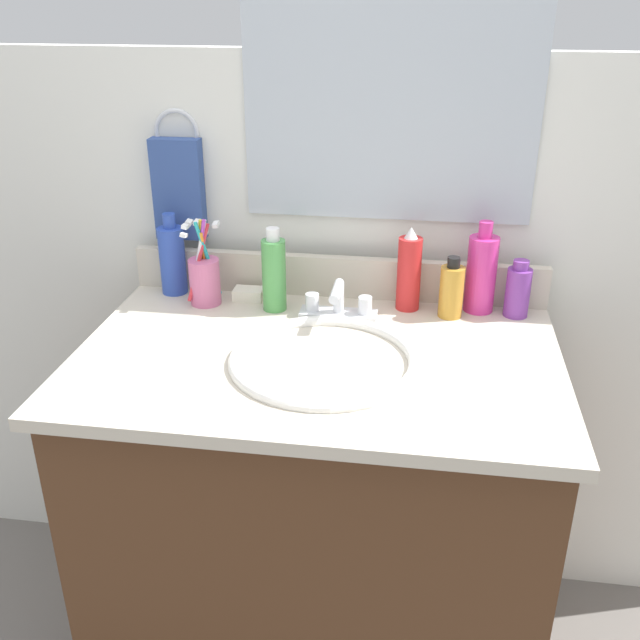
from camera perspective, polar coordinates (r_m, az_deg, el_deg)
vanity_cabinet at (r=1.58m, az=-0.21°, el=-15.87°), size 0.87×0.54×0.76m
countertop at (r=1.35m, az=-0.24°, el=-3.14°), size 0.91×0.59×0.02m
backsplash at (r=1.58m, az=1.32°, el=3.48°), size 0.91×0.02×0.09m
back_wall at (r=1.71m, az=1.52°, el=-1.50°), size 2.01×0.04×1.30m
mirror_panel at (r=1.51m, az=5.64°, el=18.25°), size 0.60×0.01×0.56m
towel_ring at (r=1.62m, az=-11.30°, el=14.40°), size 0.10×0.01×0.10m
hand_towel at (r=1.63m, az=-11.15°, el=10.12°), size 0.11×0.04×0.22m
sink_basin at (r=1.33m, az=0.37°, el=-4.49°), size 0.35×0.35×0.11m
faucet at (r=1.48m, az=1.45°, el=1.15°), size 0.16×0.10×0.08m
bottle_oil_amber at (r=1.50m, az=10.37°, el=2.32°), size 0.05×0.05×0.13m
bottle_toner_green at (r=1.50m, az=-3.67°, el=3.71°), size 0.05×0.05×0.18m
bottle_cream_purple at (r=1.53m, az=15.41°, el=2.26°), size 0.05×0.05×0.12m
bottle_soap_pink at (r=1.53m, az=12.67°, el=3.68°), size 0.06×0.06×0.19m
bottle_shampoo_blue at (r=1.62m, az=-11.62°, el=4.78°), size 0.06×0.06×0.18m
bottle_spray_red at (r=1.51m, az=7.07°, el=3.80°), size 0.05×0.05×0.18m
cup_pink at (r=1.56m, az=-9.16°, el=3.33°), size 0.07×0.08×0.19m
soap_bar at (r=1.58m, az=-5.68°, el=2.07°), size 0.06×0.04×0.02m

